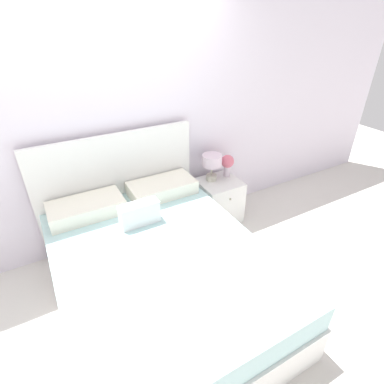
{
  "coord_description": "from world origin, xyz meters",
  "views": [
    {
      "loc": [
        -0.65,
        -2.75,
        2.23
      ],
      "look_at": [
        0.56,
        -0.58,
        0.73
      ],
      "focal_mm": 28.0,
      "sensor_mm": 36.0,
      "label": 1
    }
  ],
  "objects": [
    {
      "name": "ground_plane",
      "position": [
        0.0,
        0.0,
        0.0
      ],
      "size": [
        12.0,
        12.0,
        0.0
      ],
      "primitive_type": "plane",
      "color": "silver"
    },
    {
      "name": "wall_back",
      "position": [
        0.0,
        0.07,
        1.3
      ],
      "size": [
        8.0,
        0.06,
        2.6
      ],
      "color": "white",
      "rests_on": "ground_plane"
    },
    {
      "name": "bed",
      "position": [
        0.0,
        -0.98,
        0.32
      ],
      "size": [
        1.64,
        2.11,
        1.24
      ],
      "color": "white",
      "rests_on": "ground_plane"
    },
    {
      "name": "nightstand",
      "position": [
        1.12,
        -0.24,
        0.27
      ],
      "size": [
        0.47,
        0.46,
        0.53
      ],
      "color": "white",
      "rests_on": "ground_plane"
    },
    {
      "name": "table_lamp",
      "position": [
        1.06,
        -0.15,
        0.75
      ],
      "size": [
        0.23,
        0.23,
        0.32
      ],
      "color": "beige",
      "rests_on": "nightstand"
    },
    {
      "name": "flower_vase",
      "position": [
        1.28,
        -0.16,
        0.7
      ],
      "size": [
        0.15,
        0.15,
        0.27
      ],
      "color": "silver",
      "rests_on": "nightstand"
    }
  ]
}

